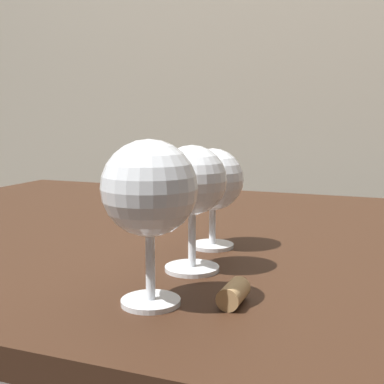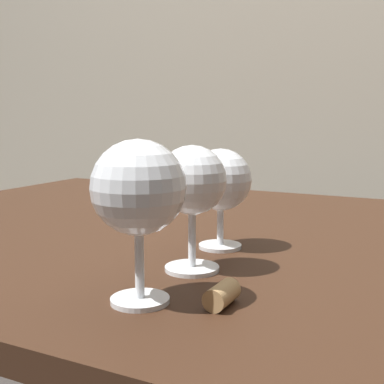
% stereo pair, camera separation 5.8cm
% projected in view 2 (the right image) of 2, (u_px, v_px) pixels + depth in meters
% --- Properties ---
extents(dining_table, '(1.37, 0.88, 0.73)m').
position_uv_depth(dining_table, '(244.00, 289.00, 0.79)').
color(dining_table, '#382114').
rests_on(dining_table, ground_plane).
extents(wine_glass_pinot, '(0.09, 0.09, 0.16)m').
position_uv_depth(wine_glass_pinot, '(138.00, 191.00, 0.48)').
color(wine_glass_pinot, white).
rests_on(wine_glass_pinot, dining_table).
extents(wine_glass_white, '(0.08, 0.08, 0.15)m').
position_uv_depth(wine_glass_white, '(192.00, 183.00, 0.58)').
color(wine_glass_white, white).
rests_on(wine_glass_white, dining_table).
extents(wine_glass_amber, '(0.08, 0.08, 0.13)m').
position_uv_depth(wine_glass_amber, '(224.00, 182.00, 0.68)').
color(wine_glass_amber, white).
rests_on(wine_glass_amber, dining_table).
extents(cork, '(0.02, 0.04, 0.02)m').
position_uv_depth(cork, '(222.00, 295.00, 0.48)').
color(cork, tan).
rests_on(cork, dining_table).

